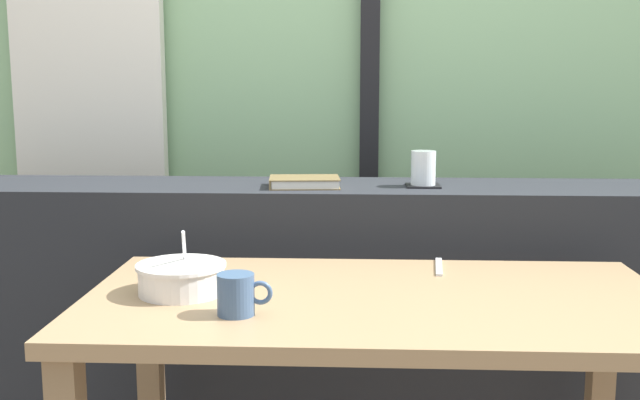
{
  "coord_description": "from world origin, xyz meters",
  "views": [
    {
      "loc": [
        0.02,
        -1.69,
        1.15
      ],
      "look_at": [
        -0.08,
        0.45,
        0.81
      ],
      "focal_mm": 41.96,
      "sensor_mm": 36.0,
      "label": 1
    }
  ],
  "objects_px": {
    "coaster_square": "(423,186)",
    "ceramic_mug": "(237,294)",
    "closed_book": "(304,182)",
    "soup_bowl": "(181,278)",
    "breakfast_table": "(376,337)",
    "fork_utensil": "(439,267)",
    "juice_glass": "(423,170)"
  },
  "relations": [
    {
      "from": "breakfast_table",
      "to": "soup_bowl",
      "type": "bearing_deg",
      "value": -179.45
    },
    {
      "from": "breakfast_table",
      "to": "ceramic_mug",
      "type": "relative_size",
      "value": 11.44
    },
    {
      "from": "breakfast_table",
      "to": "ceramic_mug",
      "type": "bearing_deg",
      "value": -151.89
    },
    {
      "from": "breakfast_table",
      "to": "soup_bowl",
      "type": "xyz_separation_m",
      "value": [
        -0.44,
        -0.0,
        0.13
      ]
    },
    {
      "from": "coaster_square",
      "to": "juice_glass",
      "type": "distance_m",
      "value": 0.05
    },
    {
      "from": "closed_book",
      "to": "soup_bowl",
      "type": "xyz_separation_m",
      "value": [
        -0.23,
        -0.59,
        -0.14
      ]
    },
    {
      "from": "juice_glass",
      "to": "closed_book",
      "type": "xyz_separation_m",
      "value": [
        -0.35,
        -0.03,
        -0.04
      ]
    },
    {
      "from": "fork_utensil",
      "to": "juice_glass",
      "type": "bearing_deg",
      "value": 97.52
    },
    {
      "from": "soup_bowl",
      "to": "ceramic_mug",
      "type": "relative_size",
      "value": 1.77
    },
    {
      "from": "juice_glass",
      "to": "soup_bowl",
      "type": "relative_size",
      "value": 0.51
    },
    {
      "from": "closed_book",
      "to": "soup_bowl",
      "type": "relative_size",
      "value": 1.09
    },
    {
      "from": "fork_utensil",
      "to": "ceramic_mug",
      "type": "bearing_deg",
      "value": -132.36
    },
    {
      "from": "juice_glass",
      "to": "ceramic_mug",
      "type": "distance_m",
      "value": 0.9
    },
    {
      "from": "coaster_square",
      "to": "ceramic_mug",
      "type": "height_order",
      "value": "coaster_square"
    },
    {
      "from": "juice_glass",
      "to": "fork_utensil",
      "type": "height_order",
      "value": "juice_glass"
    },
    {
      "from": "closed_book",
      "to": "ceramic_mug",
      "type": "height_order",
      "value": "closed_book"
    },
    {
      "from": "breakfast_table",
      "to": "closed_book",
      "type": "relative_size",
      "value": 5.93
    },
    {
      "from": "closed_book",
      "to": "ceramic_mug",
      "type": "relative_size",
      "value": 1.93
    },
    {
      "from": "juice_glass",
      "to": "fork_utensil",
      "type": "xyz_separation_m",
      "value": [
        0.01,
        -0.36,
        -0.2
      ]
    },
    {
      "from": "coaster_square",
      "to": "juice_glass",
      "type": "xyz_separation_m",
      "value": [
        0.0,
        0.0,
        0.05
      ]
    },
    {
      "from": "breakfast_table",
      "to": "closed_book",
      "type": "height_order",
      "value": "closed_book"
    },
    {
      "from": "breakfast_table",
      "to": "ceramic_mug",
      "type": "xyz_separation_m",
      "value": [
        -0.29,
        -0.15,
        0.14
      ]
    },
    {
      "from": "breakfast_table",
      "to": "closed_book",
      "type": "bearing_deg",
      "value": 108.89
    },
    {
      "from": "breakfast_table",
      "to": "ceramic_mug",
      "type": "distance_m",
      "value": 0.35
    },
    {
      "from": "breakfast_table",
      "to": "juice_glass",
      "type": "distance_m",
      "value": 0.7
    },
    {
      "from": "closed_book",
      "to": "fork_utensil",
      "type": "xyz_separation_m",
      "value": [
        0.37,
        -0.34,
        -0.17
      ]
    },
    {
      "from": "coaster_square",
      "to": "fork_utensil",
      "type": "bearing_deg",
      "value": -88.13
    },
    {
      "from": "soup_bowl",
      "to": "breakfast_table",
      "type": "bearing_deg",
      "value": 0.55
    },
    {
      "from": "coaster_square",
      "to": "ceramic_mug",
      "type": "distance_m",
      "value": 0.89
    },
    {
      "from": "breakfast_table",
      "to": "ceramic_mug",
      "type": "height_order",
      "value": "ceramic_mug"
    },
    {
      "from": "closed_book",
      "to": "breakfast_table",
      "type": "bearing_deg",
      "value": -71.11
    },
    {
      "from": "coaster_square",
      "to": "juice_glass",
      "type": "relative_size",
      "value": 0.98
    }
  ]
}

